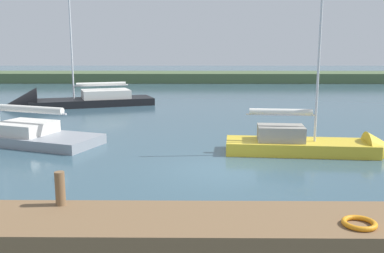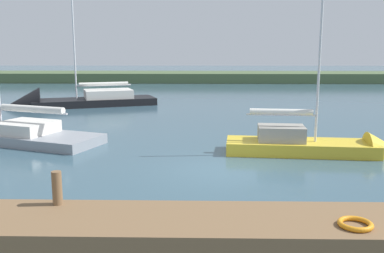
# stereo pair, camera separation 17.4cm
# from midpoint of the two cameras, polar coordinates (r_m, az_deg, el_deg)

# --- Properties ---
(ground_plane) EXTENTS (200.00, 200.00, 0.00)m
(ground_plane) POSITION_cam_midpoint_polar(r_m,az_deg,el_deg) (14.33, 4.77, -6.02)
(ground_plane) COLOR #385666
(far_shoreline) EXTENTS (180.00, 8.00, 2.40)m
(far_shoreline) POSITION_cam_midpoint_polar(r_m,az_deg,el_deg) (55.54, 2.19, 6.15)
(far_shoreline) COLOR #4C603D
(far_shoreline) RESTS_ON ground_plane
(dock_pier) EXTENTS (26.01, 1.88, 0.72)m
(dock_pier) POSITION_cam_midpoint_polar(r_m,az_deg,el_deg) (8.78, 7.13, -14.38)
(dock_pier) COLOR brown
(dock_pier) RESTS_ON ground_plane
(mooring_post_far) EXTENTS (0.21, 0.21, 0.74)m
(mooring_post_far) POSITION_cam_midpoint_polar(r_m,az_deg,el_deg) (9.57, -17.38, -7.98)
(mooring_post_far) COLOR brown
(mooring_post_far) RESTS_ON dock_pier
(life_ring_buoy) EXTENTS (0.66, 0.66, 0.10)m
(life_ring_buoy) POSITION_cam_midpoint_polar(r_m,az_deg,el_deg) (8.76, 21.87, -12.20)
(life_ring_buoy) COLOR orange
(life_ring_buoy) RESTS_ON dock_pier
(sailboat_inner_slip) EXTENTS (11.07, 6.39, 11.77)m
(sailboat_inner_slip) POSITION_cam_midpoint_polar(r_m,az_deg,el_deg) (31.74, -16.46, 2.87)
(sailboat_inner_slip) COLOR black
(sailboat_inner_slip) RESTS_ON ground_plane
(sailboat_behind_pier) EXTENTS (7.12, 2.39, 7.41)m
(sailboat_behind_pier) POSITION_cam_midpoint_polar(r_m,az_deg,el_deg) (17.32, 17.89, -3.15)
(sailboat_behind_pier) COLOR gold
(sailboat_behind_pier) RESTS_ON ground_plane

